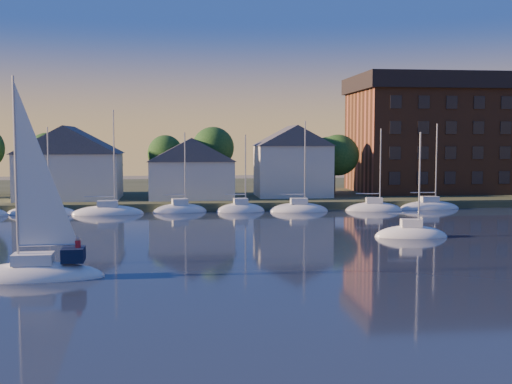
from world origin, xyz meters
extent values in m
plane|color=black|center=(0.00, 0.00, 0.00)|extent=(260.00, 260.00, 0.00)
cube|color=#323A22|center=(0.00, 75.00, 0.00)|extent=(160.00, 50.00, 2.00)
cube|color=brown|center=(0.00, 52.00, 0.00)|extent=(120.00, 3.00, 1.00)
cube|color=beige|center=(-22.00, 58.00, 4.00)|extent=(13.00, 9.00, 6.00)
cube|color=beige|center=(-6.00, 57.00, 3.50)|extent=(11.00, 8.00, 5.00)
cube|color=beige|center=(8.00, 59.00, 4.50)|extent=(10.00, 8.00, 7.00)
cube|color=brown|center=(34.00, 65.00, 8.50)|extent=(30.00, 16.00, 15.00)
cube|color=black|center=(34.00, 65.00, 17.20)|extent=(31.00, 17.00, 2.40)
cylinder|color=#3B271A|center=(-26.00, 63.00, 2.75)|extent=(0.50, 0.50, 3.50)
sphere|color=#163914|center=(-26.00, 63.00, 7.20)|extent=(5.40, 5.40, 5.40)
cylinder|color=#3B271A|center=(-18.00, 63.00, 2.75)|extent=(0.50, 0.50, 3.50)
sphere|color=#163914|center=(-18.00, 63.00, 7.20)|extent=(5.40, 5.40, 5.40)
cylinder|color=#3B271A|center=(-10.00, 63.00, 2.75)|extent=(0.50, 0.50, 3.50)
sphere|color=#163914|center=(-10.00, 63.00, 7.20)|extent=(5.40, 5.40, 5.40)
cylinder|color=#3B271A|center=(-2.00, 63.00, 2.75)|extent=(0.50, 0.50, 3.50)
sphere|color=#163914|center=(-2.00, 63.00, 7.20)|extent=(5.40, 5.40, 5.40)
cylinder|color=#3B271A|center=(6.00, 63.00, 2.75)|extent=(0.50, 0.50, 3.50)
sphere|color=#163914|center=(6.00, 63.00, 7.20)|extent=(5.40, 5.40, 5.40)
cylinder|color=#3B271A|center=(14.00, 63.00, 2.75)|extent=(0.50, 0.50, 3.50)
sphere|color=#163914|center=(14.00, 63.00, 7.20)|extent=(5.40, 5.40, 5.40)
cylinder|color=#3B271A|center=(22.00, 63.00, 2.75)|extent=(0.50, 0.50, 3.50)
sphere|color=#163914|center=(22.00, 63.00, 7.20)|extent=(5.40, 5.40, 5.40)
cylinder|color=#3B271A|center=(30.00, 63.00, 2.75)|extent=(0.50, 0.50, 3.50)
sphere|color=#163914|center=(30.00, 63.00, 7.20)|extent=(5.40, 5.40, 5.40)
cylinder|color=#3B271A|center=(38.00, 63.00, 2.75)|extent=(0.50, 0.50, 3.50)
sphere|color=#163914|center=(38.00, 63.00, 7.20)|extent=(5.40, 5.40, 5.40)
ellipsoid|color=silver|center=(-24.00, 49.00, 0.00)|extent=(7.50, 2.40, 2.20)
cube|color=silver|center=(-24.00, 49.00, 1.30)|extent=(2.10, 1.32, 0.70)
cylinder|color=#A5A8AD|center=(-23.25, 49.00, 5.95)|extent=(0.16, 0.16, 10.00)
cylinder|color=#A5A8AD|center=(-24.82, 49.00, 2.15)|extent=(3.15, 0.12, 0.12)
ellipsoid|color=silver|center=(-16.00, 49.00, 0.00)|extent=(7.50, 2.40, 2.20)
cube|color=silver|center=(-16.00, 49.00, 1.30)|extent=(2.10, 1.32, 0.70)
cylinder|color=#A5A8AD|center=(-15.25, 49.00, 5.95)|extent=(0.16, 0.16, 10.00)
cylinder|color=#A5A8AD|center=(-16.82, 49.00, 2.15)|extent=(3.15, 0.12, 0.12)
ellipsoid|color=silver|center=(-8.00, 49.00, 0.00)|extent=(7.50, 2.40, 2.20)
cube|color=silver|center=(-8.00, 49.00, 1.30)|extent=(2.10, 1.32, 0.70)
cylinder|color=#A5A8AD|center=(-7.25, 49.00, 5.95)|extent=(0.16, 0.16, 10.00)
cylinder|color=#A5A8AD|center=(-8.82, 49.00, 2.15)|extent=(3.15, 0.12, 0.12)
ellipsoid|color=silver|center=(0.00, 49.00, 0.00)|extent=(7.50, 2.40, 2.20)
cube|color=silver|center=(0.00, 49.00, 1.30)|extent=(2.10, 1.32, 0.70)
cylinder|color=#A5A8AD|center=(0.75, 49.00, 5.95)|extent=(0.16, 0.16, 10.00)
cylinder|color=#A5A8AD|center=(-0.82, 49.00, 2.15)|extent=(3.15, 0.12, 0.12)
ellipsoid|color=silver|center=(8.00, 49.00, 0.00)|extent=(7.50, 2.40, 2.20)
cube|color=silver|center=(8.00, 49.00, 1.30)|extent=(2.10, 1.32, 0.70)
cylinder|color=#A5A8AD|center=(8.75, 49.00, 5.95)|extent=(0.16, 0.16, 10.00)
cylinder|color=#A5A8AD|center=(7.17, 49.00, 2.15)|extent=(3.15, 0.12, 0.12)
ellipsoid|color=silver|center=(16.00, 49.00, 0.00)|extent=(7.50, 2.40, 2.20)
cube|color=silver|center=(16.00, 49.00, 1.30)|extent=(2.10, 1.32, 0.70)
cylinder|color=#A5A8AD|center=(16.75, 49.00, 5.95)|extent=(0.16, 0.16, 10.00)
cylinder|color=#A5A8AD|center=(15.18, 49.00, 2.15)|extent=(3.15, 0.12, 0.12)
ellipsoid|color=silver|center=(24.00, 49.00, 0.00)|extent=(7.50, 2.40, 2.20)
cube|color=silver|center=(24.00, 49.00, 1.30)|extent=(2.10, 1.32, 0.70)
cylinder|color=#A5A8AD|center=(24.75, 49.00, 5.95)|extent=(0.16, 0.16, 10.00)
cylinder|color=#A5A8AD|center=(23.18, 49.00, 2.15)|extent=(3.15, 0.12, 0.12)
ellipsoid|color=silver|center=(-16.72, 12.79, 0.00)|extent=(9.02, 3.25, 2.20)
cube|color=silver|center=(-16.72, 12.79, 1.30)|extent=(2.56, 1.69, 0.70)
cylinder|color=#A5A8AD|center=(-17.61, 12.75, 6.89)|extent=(0.16, 0.16, 11.87)
cylinder|color=#A5A8AD|center=(-15.75, 12.83, 2.15)|extent=(3.74, 0.28, 0.12)
cube|color=black|center=(-14.23, 12.90, 1.50)|extent=(1.47, 1.78, 0.90)
ellipsoid|color=silver|center=(13.40, 26.90, 0.00)|extent=(6.84, 3.27, 2.20)
cube|color=silver|center=(13.40, 26.90, 1.30)|extent=(2.01, 1.51, 0.70)
cylinder|color=#A5A8AD|center=(14.05, 26.79, 5.24)|extent=(0.16, 0.16, 8.58)
cylinder|color=#A5A8AD|center=(12.69, 27.01, 2.15)|extent=(2.74, 0.57, 0.12)
camera|label=1|loc=(-7.23, -28.84, 8.88)|focal=45.00mm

